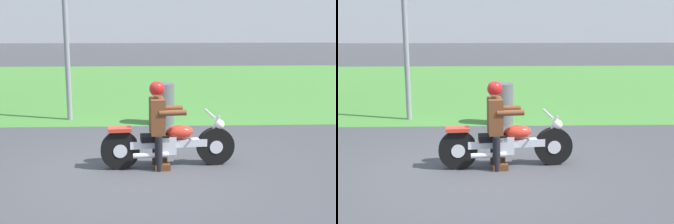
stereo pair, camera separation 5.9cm
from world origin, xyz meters
TOP-DOWN VIEW (x-y plane):
  - ground at (0.00, 0.00)m, footprint 120.00×120.00m
  - grass_verge at (0.00, 9.03)m, footprint 60.00×12.00m
  - motorcycle_lead at (0.46, 0.36)m, footprint 2.14×0.66m
  - rider_lead at (0.29, 0.35)m, footprint 0.58×0.50m
  - trash_can at (0.46, 3.25)m, footprint 0.47×0.47m

SIDE VIEW (x-z plane):
  - ground at x=0.00m, z-range 0.00..0.00m
  - grass_verge at x=0.00m, z-range 0.00..0.01m
  - motorcycle_lead at x=0.46m, z-range -0.05..0.81m
  - trash_can at x=0.46m, z-range 0.00..0.92m
  - rider_lead at x=0.29m, z-range 0.11..1.50m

